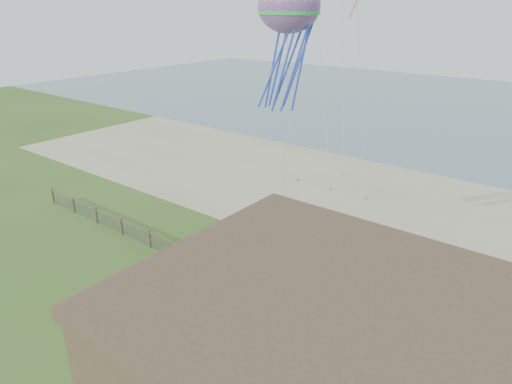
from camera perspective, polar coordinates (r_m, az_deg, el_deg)
ground at (r=24.41m, az=-14.87°, el=-16.39°), size 160.00×160.00×0.00m
sand_beach at (r=39.41m, az=11.00°, el=-0.45°), size 72.00×20.00×0.02m
ocean at (r=79.83m, az=26.03°, el=9.26°), size 160.00×68.00×0.02m
chainlink_fence at (r=27.29m, az=-4.95°, el=-9.68°), size 36.20×0.20×1.25m
picnic_table at (r=21.34m, az=3.94°, el=-20.74°), size 2.28×1.95×0.82m
octopus_kite at (r=26.09m, az=3.96°, el=18.01°), size 4.16×3.42×7.44m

